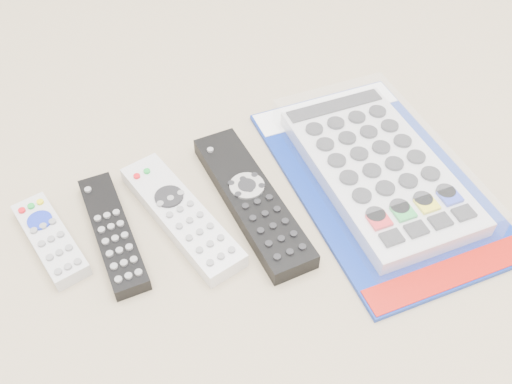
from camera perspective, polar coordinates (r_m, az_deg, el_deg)
name	(u,v)px	position (r m, az deg, el deg)	size (l,w,h in m)	color
remote_small_grey	(50,239)	(0.75, -19.89, -4.43)	(0.07, 0.15, 0.02)	#B6B6B8
remote_slim_black	(113,232)	(0.73, -14.13, -3.95)	(0.05, 0.19, 0.02)	black
remote_silver_dvd	(181,215)	(0.73, -7.49, -2.33)	(0.09, 0.22, 0.03)	silver
remote_large_black	(252,200)	(0.74, -0.42, -0.76)	(0.06, 0.25, 0.03)	black
jumbo_remote_packaged	(379,168)	(0.79, 12.15, 2.41)	(0.26, 0.39, 0.05)	navy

